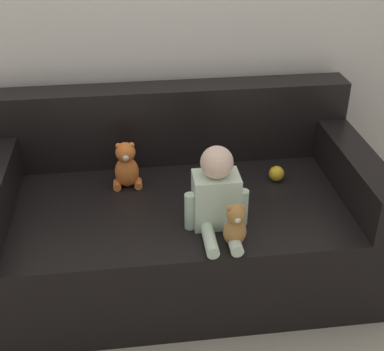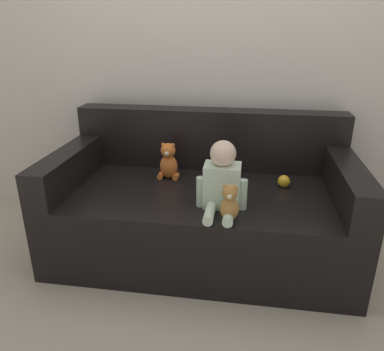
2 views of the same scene
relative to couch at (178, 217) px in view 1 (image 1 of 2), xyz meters
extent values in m
plane|color=#B7AD99|center=(0.00, -0.05, -0.32)|extent=(12.00, 12.00, 0.00)
cube|color=black|center=(0.00, -0.05, -0.08)|extent=(1.90, 1.00, 0.47)
cube|color=black|center=(0.00, 0.35, 0.37)|extent=(1.90, 0.18, 0.43)
cube|color=black|center=(0.87, -0.05, 0.27)|extent=(0.16, 1.00, 0.22)
cube|color=silver|center=(0.14, -0.28, 0.28)|extent=(0.21, 0.15, 0.25)
sphere|color=beige|center=(0.14, -0.28, 0.47)|extent=(0.15, 0.15, 0.15)
cylinder|color=silver|center=(0.09, -0.45, 0.18)|extent=(0.06, 0.19, 0.06)
cylinder|color=silver|center=(0.20, -0.45, 0.18)|extent=(0.06, 0.19, 0.06)
cylinder|color=silver|center=(0.02, -0.31, 0.24)|extent=(0.05, 0.05, 0.18)
cylinder|color=silver|center=(0.26, -0.31, 0.24)|extent=(0.05, 0.05, 0.18)
ellipsoid|color=#AD7A3D|center=(0.20, -0.46, 0.22)|extent=(0.10, 0.08, 0.14)
sphere|color=#AD7A3D|center=(0.20, -0.46, 0.32)|extent=(0.08, 0.08, 0.08)
sphere|color=#AD7A3D|center=(0.17, -0.46, 0.35)|extent=(0.02, 0.02, 0.02)
sphere|color=#AD7A3D|center=(0.23, -0.46, 0.35)|extent=(0.02, 0.02, 0.02)
sphere|color=beige|center=(0.20, -0.49, 0.31)|extent=(0.03, 0.03, 0.03)
ellipsoid|color=orange|center=(-0.25, 0.09, 0.24)|extent=(0.12, 0.10, 0.16)
sphere|color=orange|center=(-0.25, 0.08, 0.35)|extent=(0.10, 0.10, 0.10)
sphere|color=orange|center=(-0.28, 0.08, 0.39)|extent=(0.03, 0.03, 0.03)
sphere|color=orange|center=(-0.22, 0.08, 0.39)|extent=(0.03, 0.03, 0.03)
sphere|color=beige|center=(-0.25, 0.04, 0.35)|extent=(0.03, 0.03, 0.03)
cylinder|color=orange|center=(-0.30, 0.07, 0.17)|extent=(0.04, 0.06, 0.04)
cylinder|color=orange|center=(-0.20, 0.07, 0.17)|extent=(0.04, 0.06, 0.04)
sphere|color=gold|center=(0.52, 0.05, 0.19)|extent=(0.08, 0.08, 0.08)
camera|label=1|loc=(-0.22, -2.26, 1.61)|focal=50.00mm
camera|label=2|loc=(0.28, -2.25, 1.13)|focal=35.00mm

